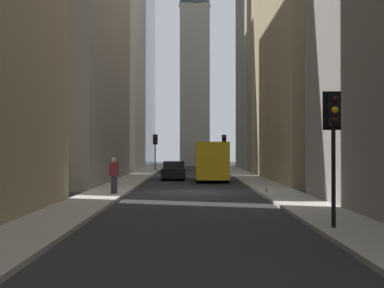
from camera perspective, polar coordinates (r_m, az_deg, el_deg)
name	(u,v)px	position (r m, az deg, el deg)	size (l,w,h in m)	color
ground_plane	(193,192)	(28.17, 0.08, -5.34)	(135.00, 135.00, 0.00)	#262628
sidewalk_right	(110,191)	(28.50, -9.04, -5.14)	(90.00, 2.20, 0.14)	#A8A399
sidewalk_left	(275,191)	(28.54, 9.19, -5.13)	(90.00, 2.20, 0.14)	#A8A399
building_left_far	(284,24)	(61.34, 10.16, 12.90)	(13.02, 10.50, 33.23)	gray
building_right_midfar	(46,3)	(39.99, -15.88, 14.76)	(18.55, 10.00, 25.81)	gray
building_right_far	(95,40)	(58.49, -10.69, 11.26)	(12.43, 10.00, 28.67)	beige
church_spire	(195,40)	(74.63, 0.30, 11.47)	(4.55, 4.55, 34.34)	beige
delivery_truck	(211,161)	(37.72, 2.15, -1.92)	(6.46, 2.25, 2.84)	yellow
sedan_black	(174,171)	(39.85, -2.00, -2.99)	(4.30, 1.78, 1.42)	black
traffic_light_foreground	(333,127)	(14.98, 15.39, 1.83)	(0.43, 0.52, 3.84)	black
traffic_light_midblock	(155,144)	(55.71, -4.10, 0.03)	(0.43, 0.52, 3.81)	black
traffic_light_far_junction	(224,144)	(59.62, 3.59, 0.05)	(0.43, 0.52, 3.89)	black
pedestrian	(114,174)	(25.78, -8.63, -3.28)	(0.26, 0.44, 1.79)	#33333D
discarded_bottle	(266,190)	(26.52, 8.22, -5.09)	(0.07, 0.07, 0.27)	brown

